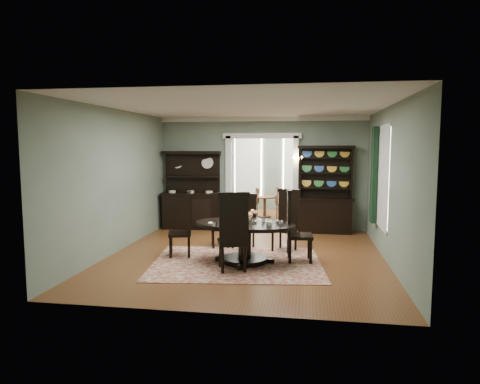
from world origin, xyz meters
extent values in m
cube|color=brown|center=(0.00, 0.00, -0.01)|extent=(5.50, 6.00, 0.01)
cube|color=silver|center=(0.00, 0.00, 3.00)|extent=(5.50, 6.00, 0.01)
cube|color=gray|center=(-2.75, 0.00, 1.50)|extent=(0.01, 6.00, 3.00)
cube|color=gray|center=(2.75, 0.00, 1.50)|extent=(0.01, 6.00, 3.00)
cube|color=gray|center=(0.00, -3.00, 1.50)|extent=(5.50, 0.01, 3.00)
cube|color=gray|center=(-1.83, 3.00, 1.50)|extent=(1.85, 0.01, 3.00)
cube|color=gray|center=(1.83, 3.00, 1.50)|extent=(1.85, 0.01, 3.00)
cube|color=gray|center=(0.00, 3.00, 2.75)|extent=(1.80, 0.01, 0.50)
cube|color=silver|center=(0.00, 2.95, 2.94)|extent=(5.50, 0.10, 0.12)
cube|color=brown|center=(0.00, 4.75, -0.01)|extent=(3.50, 3.50, 0.01)
cube|color=silver|center=(0.00, 4.75, 3.00)|extent=(3.50, 3.50, 0.01)
cube|color=gray|center=(-1.75, 4.75, 1.50)|extent=(0.01, 3.50, 3.00)
cube|color=gray|center=(1.75, 4.75, 1.50)|extent=(0.01, 3.50, 3.00)
cube|color=gray|center=(0.00, 6.50, 1.50)|extent=(3.50, 0.01, 3.00)
cube|color=silver|center=(-0.85, 6.45, 1.55)|extent=(1.05, 0.06, 2.20)
cube|color=silver|center=(0.85, 6.45, 1.55)|extent=(1.05, 0.06, 2.20)
cube|color=silver|center=(-0.90, 3.00, 1.25)|extent=(0.14, 0.25, 2.50)
cube|color=silver|center=(0.90, 3.00, 1.25)|extent=(0.14, 0.25, 2.50)
cube|color=silver|center=(0.00, 3.00, 2.50)|extent=(2.08, 0.25, 0.14)
cube|color=white|center=(2.74, 0.60, 1.60)|extent=(0.02, 1.10, 2.00)
cube|color=silver|center=(2.73, 0.60, 1.60)|extent=(0.01, 1.22, 2.12)
cube|color=black|center=(2.65, 1.28, 1.60)|extent=(0.10, 0.35, 2.10)
cube|color=gold|center=(0.95, 2.92, 1.85)|extent=(0.08, 0.05, 0.18)
sphere|color=#FFD88C|center=(0.85, 2.77, 1.93)|extent=(0.07, 0.07, 0.07)
sphere|color=#FFD88C|center=(1.05, 2.77, 1.93)|extent=(0.07, 0.07, 0.07)
cube|color=maroon|center=(-0.10, -0.53, 0.01)|extent=(3.46, 2.88, 0.01)
ellipsoid|color=black|center=(0.04, -0.45, 0.75)|extent=(2.15, 1.57, 0.05)
cylinder|color=black|center=(0.04, -0.45, 0.71)|extent=(2.11, 2.11, 0.03)
cylinder|color=black|center=(0.04, -0.45, 0.39)|extent=(0.25, 0.25, 0.68)
cylinder|color=black|center=(0.04, -0.45, 0.05)|extent=(0.87, 0.87, 0.10)
cylinder|color=white|center=(0.13, -0.46, 0.80)|extent=(0.29, 0.29, 0.05)
cube|color=black|center=(-0.68, 0.72, 0.42)|extent=(0.51, 0.50, 0.05)
cube|color=black|center=(-0.73, 0.90, 0.78)|extent=(0.42, 0.16, 0.71)
cube|color=black|center=(-0.73, 0.90, 1.15)|extent=(0.46, 0.19, 0.07)
cylinder|color=black|center=(-0.79, 0.52, 0.21)|extent=(0.05, 0.05, 0.42)
cylinder|color=black|center=(-0.47, 0.61, 0.21)|extent=(0.05, 0.05, 0.42)
cylinder|color=black|center=(-0.88, 0.83, 0.21)|extent=(0.05, 0.05, 0.42)
cylinder|color=black|center=(-0.56, 0.92, 0.21)|extent=(0.05, 0.05, 0.42)
cube|color=black|center=(-0.16, 0.69, 0.42)|extent=(0.55, 0.54, 0.06)
cube|color=black|center=(-0.09, 0.86, 0.79)|extent=(0.41, 0.20, 0.72)
cube|color=black|center=(-0.09, 0.86, 1.16)|extent=(0.45, 0.23, 0.07)
cylinder|color=black|center=(-0.37, 0.60, 0.21)|extent=(0.05, 0.05, 0.42)
cylinder|color=black|center=(-0.07, 0.47, 0.21)|extent=(0.05, 0.05, 0.42)
cylinder|color=black|center=(-0.25, 0.90, 0.21)|extent=(0.05, 0.05, 0.42)
cylinder|color=black|center=(0.06, 0.78, 0.21)|extent=(0.05, 0.05, 0.42)
cube|color=black|center=(0.74, 0.57, 0.46)|extent=(0.60, 0.59, 0.06)
cube|color=black|center=(0.82, 0.76, 0.87)|extent=(0.45, 0.23, 0.79)
cube|color=black|center=(0.82, 0.76, 1.27)|extent=(0.49, 0.27, 0.08)
cylinder|color=black|center=(0.50, 0.48, 0.23)|extent=(0.05, 0.05, 0.46)
cylinder|color=black|center=(0.84, 0.33, 0.23)|extent=(0.05, 0.05, 0.46)
cylinder|color=black|center=(0.65, 0.81, 0.23)|extent=(0.05, 0.05, 0.46)
cylinder|color=black|center=(0.98, 0.66, 0.23)|extent=(0.05, 0.05, 0.46)
cube|color=black|center=(-1.33, -0.19, 0.46)|extent=(0.55, 0.57, 0.06)
cube|color=black|center=(-1.13, -0.14, 0.87)|extent=(0.17, 0.46, 0.79)
cube|color=black|center=(-1.13, -0.14, 1.27)|extent=(0.20, 0.50, 0.08)
cylinder|color=black|center=(-1.55, -0.06, 0.23)|extent=(0.05, 0.05, 0.46)
cylinder|color=black|center=(-1.45, -0.41, 0.23)|extent=(0.05, 0.05, 0.46)
cylinder|color=black|center=(-1.20, 0.03, 0.23)|extent=(0.05, 0.05, 0.46)
cylinder|color=black|center=(-1.10, -0.32, 0.23)|extent=(0.05, 0.05, 0.46)
cube|color=black|center=(1.08, -0.21, 0.50)|extent=(0.52, 0.54, 0.07)
cube|color=black|center=(0.87, -0.23, 0.93)|extent=(0.10, 0.50, 0.85)
cube|color=black|center=(0.87, -0.23, 1.37)|extent=(0.13, 0.55, 0.09)
cylinder|color=black|center=(1.30, -0.38, 0.25)|extent=(0.05, 0.05, 0.50)
cylinder|color=black|center=(1.26, 0.01, 0.25)|extent=(0.05, 0.05, 0.50)
cylinder|color=black|center=(0.91, -0.42, 0.25)|extent=(0.05, 0.05, 0.50)
cylinder|color=black|center=(0.87, -0.03, 0.25)|extent=(0.05, 0.05, 0.50)
cube|color=black|center=(-0.10, -0.98, 0.51)|extent=(0.63, 0.62, 0.07)
cube|color=black|center=(-0.04, -1.20, 0.95)|extent=(0.50, 0.20, 0.87)
cube|color=black|center=(-0.04, -1.20, 1.40)|extent=(0.55, 0.24, 0.09)
cylinder|color=black|center=(0.03, -0.74, 0.26)|extent=(0.06, 0.06, 0.51)
cylinder|color=black|center=(-0.35, -0.85, 0.26)|extent=(0.06, 0.06, 0.51)
cylinder|color=black|center=(0.15, -1.12, 0.26)|extent=(0.06, 0.06, 0.51)
cylinder|color=black|center=(-0.23, -1.23, 0.26)|extent=(0.06, 0.06, 0.51)
cube|color=black|center=(-1.89, 2.72, 0.47)|extent=(1.53, 0.62, 0.94)
cube|color=black|center=(-1.89, 2.72, 0.95)|extent=(1.63, 0.67, 0.05)
cube|color=black|center=(-1.89, 2.93, 1.52)|extent=(1.50, 0.18, 1.10)
cube|color=black|center=(-1.89, 2.83, 1.40)|extent=(1.46, 0.36, 0.04)
cube|color=black|center=(-1.89, 2.81, 2.06)|extent=(1.61, 0.44, 0.07)
cube|color=black|center=(1.67, 2.71, 0.43)|extent=(1.34, 0.49, 0.86)
cube|color=black|center=(1.67, 2.71, 0.87)|extent=(1.44, 0.54, 0.04)
cube|color=black|center=(1.67, 2.90, 1.53)|extent=(1.34, 0.07, 1.30)
cube|color=black|center=(1.02, 2.81, 1.53)|extent=(0.05, 0.25, 1.34)
cube|color=black|center=(2.32, 2.81, 1.53)|extent=(0.05, 0.25, 1.34)
cube|color=black|center=(1.67, 2.79, 2.20)|extent=(1.44, 0.32, 0.08)
cube|color=black|center=(1.67, 2.81, 1.15)|extent=(1.34, 0.26, 0.03)
cube|color=black|center=(1.67, 2.81, 1.53)|extent=(1.34, 0.26, 0.03)
cube|color=black|center=(1.67, 2.81, 1.92)|extent=(1.34, 0.26, 0.03)
cylinder|color=#563018|center=(-0.10, 4.80, 0.64)|extent=(0.72, 0.72, 0.04)
cylinder|color=#563018|center=(-0.10, 4.80, 0.33)|extent=(0.09, 0.09, 0.63)
cylinder|color=#563018|center=(-0.10, 4.80, 0.03)|extent=(0.39, 0.39, 0.05)
cylinder|color=#563018|center=(-0.51, 4.94, 0.42)|extent=(0.38, 0.38, 0.04)
cube|color=#563018|center=(-0.36, 5.01, 0.66)|extent=(0.15, 0.32, 0.47)
cylinder|color=#563018|center=(-0.68, 5.01, 0.21)|extent=(0.03, 0.03, 0.42)
cylinder|color=#563018|center=(-0.58, 4.77, 0.21)|extent=(0.03, 0.03, 0.42)
cylinder|color=#563018|center=(-0.44, 5.11, 0.21)|extent=(0.03, 0.03, 0.42)
cylinder|color=#563018|center=(-0.34, 4.87, 0.21)|extent=(0.03, 0.03, 0.42)
cylinder|color=#563018|center=(0.48, 4.50, 0.48)|extent=(0.43, 0.43, 0.04)
cube|color=#563018|center=(0.29, 4.45, 0.75)|extent=(0.13, 0.38, 0.54)
cylinder|color=#563018|center=(0.66, 4.40, 0.24)|extent=(0.04, 0.04, 0.48)
cylinder|color=#563018|center=(0.59, 4.69, 0.24)|extent=(0.04, 0.04, 0.48)
cylinder|color=#563018|center=(0.37, 4.32, 0.24)|extent=(0.04, 0.04, 0.48)
cylinder|color=#563018|center=(0.30, 4.61, 0.24)|extent=(0.04, 0.04, 0.48)
camera|label=1|loc=(1.21, -8.40, 2.24)|focal=32.00mm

